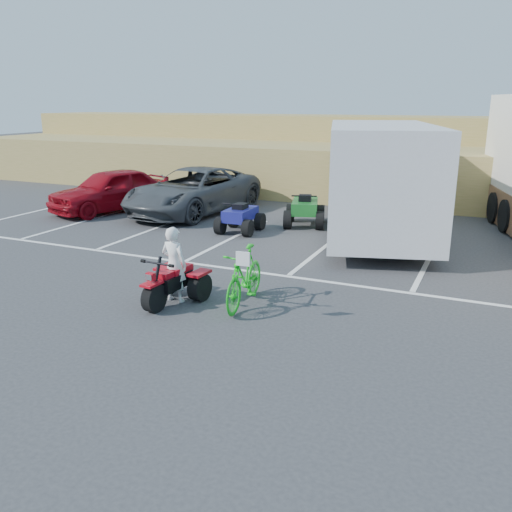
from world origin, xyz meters
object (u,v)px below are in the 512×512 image
at_px(rider, 174,264).
at_px(quad_atv_green, 304,225).
at_px(grey_pickup, 193,191).
at_px(cargo_trailer, 379,178).
at_px(green_dirt_bike, 244,277).
at_px(red_trike_atv, 171,303).
at_px(red_car, 111,190).
at_px(quad_atv_blue, 240,232).

height_order(rider, quad_atv_green, rider).
distance_m(grey_pickup, cargo_trailer, 6.71).
bearing_deg(cargo_trailer, green_dirt_bike, -116.17).
relative_size(grey_pickup, cargo_trailer, 0.77).
bearing_deg(red_trike_atv, grey_pickup, 121.75).
height_order(grey_pickup, red_car, grey_pickup).
height_order(red_car, cargo_trailer, cargo_trailer).
bearing_deg(red_trike_atv, quad_atv_green, 93.41).
bearing_deg(quad_atv_green, cargo_trailer, -31.28).
bearing_deg(quad_atv_green, quad_atv_blue, -148.31).
relative_size(red_car, quad_atv_blue, 3.02).
height_order(red_trike_atv, quad_atv_blue, quad_atv_blue).
bearing_deg(grey_pickup, red_car, -155.93).
bearing_deg(red_car, green_dirt_bike, -19.44).
relative_size(rider, green_dirt_bike, 0.79).
xyz_separation_m(green_dirt_bike, red_car, (-8.27, 6.43, 0.19)).
height_order(red_trike_atv, cargo_trailer, cargo_trailer).
distance_m(green_dirt_bike, grey_pickup, 9.13).
distance_m(red_trike_atv, rider, 0.76).
height_order(red_trike_atv, rider, rider).
relative_size(rider, red_car, 0.34).
bearing_deg(cargo_trailer, rider, -126.17).
bearing_deg(green_dirt_bike, grey_pickup, 121.16).
bearing_deg(rider, red_trike_atv, 90.00).
xyz_separation_m(grey_pickup, quad_atv_blue, (2.74, -1.93, -0.77)).
xyz_separation_m(rider, cargo_trailer, (2.47, 6.74, 0.97)).
bearing_deg(grey_pickup, quad_atv_blue, -28.76).
relative_size(green_dirt_bike, quad_atv_green, 1.15).
height_order(green_dirt_bike, grey_pickup, grey_pickup).
height_order(red_trike_atv, green_dirt_bike, green_dirt_bike).
relative_size(red_trike_atv, quad_atv_green, 0.89).
distance_m(rider, quad_atv_blue, 5.97).
bearing_deg(red_trike_atv, green_dirt_bike, 24.78).
relative_size(cargo_trailer, quad_atv_blue, 4.98).
distance_m(red_car, quad_atv_blue, 5.71).
relative_size(rider, quad_atv_green, 0.91).
relative_size(green_dirt_bike, cargo_trailer, 0.26).
xyz_separation_m(red_car, cargo_trailer, (9.40, -0.04, 0.96)).
distance_m(red_car, quad_atv_green, 7.09).
height_order(green_dirt_bike, cargo_trailer, cargo_trailer).
bearing_deg(quad_atv_blue, red_car, 167.34).
distance_m(green_dirt_bike, quad_atv_green, 7.16).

